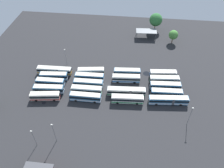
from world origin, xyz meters
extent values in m
plane|color=#28282B|center=(0.00, 0.00, 0.00)|extent=(126.98, 126.98, 0.00)
cube|color=silver|center=(-23.21, -9.07, 1.76)|extent=(11.42, 3.53, 2.91)
cube|color=beige|center=(-23.21, -9.07, 3.28)|extent=(10.95, 3.29, 0.14)
cube|color=black|center=(-23.21, -9.07, 2.22)|extent=(11.47, 3.58, 0.93)
cube|color=#1E56A8|center=(-23.21, -9.07, 0.94)|extent=(11.47, 3.58, 0.58)
cube|color=black|center=(-17.60, -8.58, 2.32)|extent=(0.24, 2.10, 1.07)
cylinder|color=black|center=(-19.84, -7.60, 0.50)|extent=(1.02, 0.39, 1.00)
cylinder|color=black|center=(-19.63, -9.94, 0.50)|extent=(1.02, 0.39, 1.00)
cylinder|color=black|center=(-26.78, -8.21, 0.50)|extent=(1.02, 0.39, 1.00)
cylinder|color=black|center=(-26.57, -10.55, 0.50)|extent=(1.02, 0.39, 1.00)
cube|color=silver|center=(-23.55, -5.35, 1.76)|extent=(12.20, 3.51, 2.91)
cube|color=beige|center=(-23.55, -5.35, 3.28)|extent=(11.70, 3.27, 0.14)
cube|color=black|center=(-23.55, -5.35, 2.22)|extent=(12.26, 3.55, 0.93)
cube|color=#2D8C4C|center=(-23.55, -5.35, 0.94)|extent=(12.26, 3.55, 0.58)
cube|color=black|center=(-17.54, -4.87, 2.32)|extent=(0.23, 2.10, 1.07)
cylinder|color=black|center=(-19.93, -3.88, 0.50)|extent=(1.02, 0.38, 1.00)
cylinder|color=black|center=(-19.74, -6.23, 0.50)|extent=(1.02, 0.38, 1.00)
cylinder|color=black|center=(-27.36, -4.47, 0.50)|extent=(1.02, 0.38, 1.00)
cylinder|color=black|center=(-27.18, -6.82, 0.50)|extent=(1.02, 0.38, 1.00)
cube|color=teal|center=(-23.69, -1.49, 1.76)|extent=(12.42, 3.32, 2.91)
cube|color=beige|center=(-23.69, -1.49, 3.28)|extent=(11.92, 3.08, 0.14)
cube|color=black|center=(-23.69, -1.49, 2.22)|extent=(12.48, 3.36, 0.93)
cube|color=silver|center=(-23.69, -1.49, 0.94)|extent=(12.48, 3.36, 0.58)
cube|color=black|center=(-17.55, -1.11, 2.32)|extent=(0.19, 2.10, 1.07)
cylinder|color=black|center=(-19.96, -0.08, 0.50)|extent=(1.02, 0.36, 1.00)
cylinder|color=black|center=(-19.82, -2.43, 0.50)|extent=(1.02, 0.36, 1.00)
cylinder|color=black|center=(-27.57, -0.55, 0.50)|extent=(1.02, 0.36, 1.00)
cylinder|color=black|center=(-27.42, -2.90, 0.50)|extent=(1.02, 0.36, 1.00)
cube|color=teal|center=(-23.97, 2.45, 1.76)|extent=(12.29, 3.08, 2.91)
cube|color=beige|center=(-23.97, 2.45, 3.28)|extent=(11.80, 2.85, 0.14)
cube|color=black|center=(-23.97, 2.45, 2.22)|extent=(12.35, 3.12, 0.93)
cube|color=silver|center=(-23.97, 2.45, 0.94)|extent=(12.35, 3.12, 0.58)
cube|color=black|center=(-17.87, 2.71, 2.32)|extent=(0.15, 2.10, 1.07)
cylinder|color=black|center=(-20.25, 3.79, 0.50)|extent=(1.01, 0.34, 1.00)
cylinder|color=black|center=(-20.15, 1.44, 0.50)|extent=(1.01, 0.34, 1.00)
cylinder|color=black|center=(-27.80, 3.47, 0.50)|extent=(1.01, 0.34, 1.00)
cylinder|color=black|center=(-27.70, 1.12, 0.50)|extent=(1.01, 0.34, 1.00)
cube|color=teal|center=(-24.43, 6.23, 1.76)|extent=(15.17, 3.86, 2.91)
cube|color=beige|center=(-24.43, 6.23, 3.28)|extent=(14.55, 3.60, 0.14)
cube|color=black|center=(-24.43, 6.23, 2.22)|extent=(15.25, 3.90, 0.93)
cube|color=silver|center=(-24.43, 6.23, 0.94)|extent=(15.25, 3.90, 0.58)
cube|color=black|center=(-16.94, 6.88, 2.32)|extent=(0.24, 2.10, 1.07)
cube|color=#47474C|center=(-26.07, 6.08, 1.76)|extent=(1.12, 2.68, 2.80)
cylinder|color=black|center=(-19.90, 7.80, 0.50)|extent=(1.02, 0.39, 1.00)
cylinder|color=black|center=(-19.69, 5.46, 0.50)|extent=(1.02, 0.39, 1.00)
cylinder|color=black|center=(-29.16, 6.99, 0.50)|extent=(1.02, 0.39, 1.00)
cylinder|color=black|center=(-28.96, 4.65, 0.50)|extent=(1.02, 0.39, 1.00)
cube|color=teal|center=(-7.58, -8.42, 1.76)|extent=(11.53, 3.36, 2.91)
cube|color=beige|center=(-7.58, -8.42, 3.28)|extent=(11.06, 3.12, 0.14)
cube|color=black|center=(-7.58, -8.42, 2.22)|extent=(11.59, 3.40, 0.93)
cube|color=silver|center=(-7.58, -8.42, 0.94)|extent=(11.59, 3.40, 0.58)
cube|color=black|center=(-1.89, -8.01, 2.32)|extent=(0.21, 2.10, 1.07)
cylinder|color=black|center=(-4.14, -6.99, 0.50)|extent=(1.02, 0.37, 1.00)
cylinder|color=black|center=(-3.98, -9.34, 0.50)|extent=(1.02, 0.37, 1.00)
cylinder|color=black|center=(-11.18, -7.49, 0.50)|extent=(1.02, 0.37, 1.00)
cylinder|color=black|center=(-11.01, -9.84, 0.50)|extent=(1.02, 0.37, 1.00)
cube|color=silver|center=(-7.42, -4.36, 1.76)|extent=(11.72, 3.37, 2.91)
cube|color=beige|center=(-7.42, -4.36, 3.28)|extent=(11.24, 3.13, 0.14)
cube|color=black|center=(-7.42, -4.36, 2.22)|extent=(11.78, 3.41, 0.93)
cube|color=#1E56A8|center=(-7.42, -4.36, 0.94)|extent=(11.78, 3.41, 0.58)
cube|color=black|center=(-1.64, -3.95, 2.32)|extent=(0.21, 2.10, 1.07)
cylinder|color=black|center=(-3.93, -2.93, 0.50)|extent=(1.02, 0.37, 1.00)
cylinder|color=black|center=(-3.76, -5.28, 0.50)|extent=(1.02, 0.37, 1.00)
cylinder|color=black|center=(-11.08, -3.44, 0.50)|extent=(1.02, 0.37, 1.00)
cylinder|color=black|center=(-10.92, -5.79, 0.50)|extent=(1.02, 0.37, 1.00)
cube|color=silver|center=(-8.00, 3.33, 1.76)|extent=(15.13, 3.48, 2.91)
cube|color=beige|center=(-8.00, 3.33, 3.28)|extent=(14.52, 3.24, 0.14)
cube|color=black|center=(-8.00, 3.33, 2.22)|extent=(15.21, 3.52, 0.93)
cube|color=#2D8C4C|center=(-8.00, 3.33, 0.94)|extent=(15.21, 3.52, 0.58)
cube|color=black|center=(-0.50, 3.79, 2.32)|extent=(0.19, 2.10, 1.07)
cube|color=#47474C|center=(-9.65, 3.23, 1.76)|extent=(1.06, 2.66, 2.80)
cylinder|color=black|center=(-3.43, 4.79, 0.50)|extent=(1.02, 0.36, 1.00)
cylinder|color=black|center=(-3.29, 2.44, 0.50)|extent=(1.02, 0.36, 1.00)
cylinder|color=black|center=(-12.72, 4.22, 0.50)|extent=(1.02, 0.36, 1.00)
cylinder|color=black|center=(-12.57, 1.87, 0.50)|extent=(1.02, 0.36, 1.00)
cube|color=silver|center=(-8.67, 7.37, 1.76)|extent=(12.33, 3.28, 2.91)
cube|color=beige|center=(-8.67, 7.37, 3.28)|extent=(11.83, 3.05, 0.14)
cube|color=black|center=(-8.67, 7.37, 2.22)|extent=(12.39, 3.33, 0.93)
cube|color=#2D8C4C|center=(-8.67, 7.37, 0.94)|extent=(12.39, 3.33, 0.58)
cube|color=black|center=(-2.57, 7.74, 2.32)|extent=(0.19, 2.10, 1.07)
cylinder|color=black|center=(-4.97, 8.78, 0.50)|extent=(1.02, 0.36, 1.00)
cylinder|color=black|center=(-4.83, 6.43, 0.50)|extent=(1.02, 0.36, 1.00)
cylinder|color=black|center=(-12.52, 8.32, 0.50)|extent=(1.02, 0.36, 1.00)
cylinder|color=black|center=(-12.38, 5.97, 0.50)|extent=(1.02, 0.36, 1.00)
cube|color=silver|center=(8.21, -7.18, 1.76)|extent=(11.68, 4.04, 2.91)
cube|color=beige|center=(8.21, -7.18, 3.28)|extent=(11.20, 3.77, 0.14)
cube|color=black|center=(8.21, -7.18, 2.22)|extent=(11.74, 4.08, 0.93)
cube|color=orange|center=(8.21, -7.18, 0.94)|extent=(11.74, 4.08, 0.58)
cube|color=black|center=(13.89, -6.43, 2.32)|extent=(0.33, 2.09, 1.07)
cylinder|color=black|center=(11.57, -5.55, 0.50)|extent=(1.03, 0.43, 1.00)
cylinder|color=black|center=(11.88, -7.88, 0.50)|extent=(1.03, 0.43, 1.00)
cylinder|color=black|center=(4.54, -6.48, 0.50)|extent=(1.03, 0.43, 1.00)
cylinder|color=black|center=(4.85, -8.81, 0.50)|extent=(1.03, 0.43, 1.00)
cube|color=teal|center=(8.20, -3.50, 1.76)|extent=(12.32, 2.90, 2.91)
cube|color=beige|center=(8.20, -3.50, 3.28)|extent=(11.82, 2.68, 0.14)
cube|color=black|center=(8.20, -3.50, 2.22)|extent=(12.38, 2.94, 0.93)
cube|color=silver|center=(8.20, -3.50, 0.94)|extent=(12.38, 2.94, 0.58)
cube|color=black|center=(14.33, -3.33, 2.32)|extent=(0.12, 2.10, 1.07)
cylinder|color=black|center=(11.96, -2.22, 0.50)|extent=(1.01, 0.33, 1.00)
cylinder|color=black|center=(12.03, -4.57, 0.50)|extent=(1.01, 0.33, 1.00)
cylinder|color=black|center=(4.37, -2.43, 0.50)|extent=(1.01, 0.33, 1.00)
cylinder|color=black|center=(4.43, -4.79, 0.50)|extent=(1.01, 0.33, 1.00)
cube|color=teal|center=(7.96, 0.45, 1.76)|extent=(12.16, 2.76, 2.91)
cube|color=beige|center=(7.96, 0.45, 3.28)|extent=(11.67, 2.54, 0.14)
cube|color=black|center=(7.96, 0.45, 2.22)|extent=(12.22, 2.80, 0.93)
cube|color=silver|center=(7.96, 0.45, 0.94)|extent=(12.22, 2.80, 0.58)
cube|color=black|center=(14.03, 0.55, 2.32)|extent=(0.09, 2.10, 1.07)
cylinder|color=black|center=(11.70, 1.69, 0.50)|extent=(1.00, 0.32, 1.00)
cylinder|color=black|center=(11.74, -0.66, 0.50)|extent=(1.00, 0.32, 1.00)
cylinder|color=black|center=(4.19, 1.57, 0.50)|extent=(1.00, 0.32, 1.00)
cylinder|color=black|center=(4.23, -0.78, 0.50)|extent=(1.00, 0.32, 1.00)
cube|color=silver|center=(7.95, 4.30, 1.76)|extent=(12.17, 2.79, 2.91)
cube|color=beige|center=(7.95, 4.30, 3.28)|extent=(11.68, 2.57, 0.14)
cube|color=black|center=(7.95, 4.30, 2.22)|extent=(12.23, 2.83, 0.93)
cube|color=#2D8C4C|center=(7.95, 4.30, 0.94)|extent=(12.23, 2.83, 0.58)
cube|color=black|center=(14.02, 4.41, 2.32)|extent=(0.10, 2.10, 1.07)
cylinder|color=black|center=(11.68, 5.55, 0.50)|extent=(1.01, 0.32, 1.00)
cylinder|color=black|center=(11.73, 3.19, 0.50)|extent=(1.01, 0.32, 1.00)
cylinder|color=black|center=(4.17, 5.40, 0.50)|extent=(1.01, 0.32, 1.00)
cylinder|color=black|center=(4.21, 3.05, 0.50)|extent=(1.01, 0.32, 1.00)
cube|color=teal|center=(7.63, 8.13, 1.76)|extent=(12.15, 2.61, 2.91)
cube|color=beige|center=(7.63, 8.13, 3.28)|extent=(11.66, 2.41, 0.14)
cube|color=black|center=(7.63, 8.13, 2.22)|extent=(12.21, 2.65, 0.93)
cube|color=silver|center=(7.63, 8.13, 0.94)|extent=(12.21, 2.65, 0.58)
cube|color=black|center=(13.71, 8.11, 2.32)|extent=(0.07, 2.10, 1.07)
cylinder|color=black|center=(11.40, 9.29, 0.50)|extent=(1.00, 0.30, 1.00)
cylinder|color=black|center=(11.39, 6.94, 0.50)|extent=(1.00, 0.30, 1.00)
cylinder|color=black|center=(3.88, 9.33, 0.50)|extent=(1.00, 0.30, 1.00)
cylinder|color=black|center=(3.87, 6.97, 0.50)|extent=(1.00, 0.30, 1.00)
cube|color=silver|center=(24.42, -6.07, 1.76)|extent=(15.05, 2.87, 2.91)
cube|color=beige|center=(24.42, -6.07, 3.28)|extent=(14.45, 2.65, 0.14)
cube|color=black|center=(24.42, -6.07, 2.22)|extent=(15.13, 2.91, 0.93)
cube|color=orange|center=(24.42, -6.07, 0.94)|extent=(15.13, 2.91, 0.58)
cube|color=black|center=(31.94, -5.92, 2.32)|extent=(0.10, 2.10, 1.07)
cube|color=#47474C|center=(22.77, -6.11, 1.76)|extent=(0.95, 2.63, 2.80)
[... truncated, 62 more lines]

